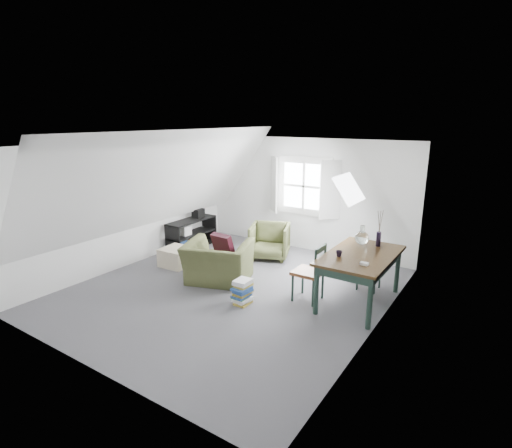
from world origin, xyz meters
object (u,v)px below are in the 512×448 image
Objects in this scene: ottoman at (177,257)px; magazine_stack at (242,292)px; armchair_near at (219,281)px; dining_chair_near at (310,272)px; armchair_far at (269,257)px; dining_chair_far at (369,267)px; dining_table at (361,261)px; media_shelf at (191,235)px.

magazine_stack reaches higher than ottoman.
armchair_near is 1.83m from dining_chair_near.
armchair_far is at bearing 110.28° from magazine_stack.
magazine_stack reaches higher than armchair_near.
armchair_far is at bearing -140.69° from dining_chair_near.
dining_chair_near is at bearing 39.71° from magazine_stack.
dining_chair_far is at bearing 47.40° from magazine_stack.
dining_table is at bearing 107.71° from dining_chair_near.
media_shelf reaches higher than armchair_far.
armchair_near is 0.89× the size of media_shelf.
dining_table reaches higher than ottoman.
ottoman is 2.98m from dining_chair_near.
armchair_far is 1.97m from ottoman.
media_shelf is (-1.77, 1.20, 0.30)m from armchair_near.
media_shelf is at bearing 170.37° from armchair_far.
ottoman is at bearing -62.43° from media_shelf.
armchair_near is at bearing -116.04° from armchair_far.
armchair_far is 2.66m from dining_table.
media_shelf is 3.17m from magazine_stack.
armchair_near is 1.62m from armchair_far.
magazine_stack is (0.79, -2.13, 0.20)m from armchair_far.
armchair_far is 2.39m from dining_chair_far.
dining_chair_near reaches higher than dining_chair_far.
dining_chair_near is 3.67m from media_shelf.
dining_table reaches higher than dining_chair_far.
magazine_stack is (2.67, -1.71, -0.09)m from media_shelf.
ottoman is at bearing 162.22° from magazine_stack.
armchair_near reaches higher than armchair_far.
armchair_near is 0.69× the size of dining_table.
media_shelf is at bearing 147.28° from magazine_stack.
media_shelf is at bearing -53.40° from armchair_near.
armchair_far is at bearing -3.33° from dining_chair_far.
magazine_stack is (2.11, -0.68, 0.02)m from ottoman.
armchair_far is 2.02× the size of magazine_stack.
dining_chair_near reaches higher than magazine_stack.
dining_chair_near is at bearing -62.89° from armchair_far.
dining_table is at bearing 101.35° from dining_chair_far.
dining_chair_near is at bearing 167.12° from armchair_near.
armchair_far is 1.47× the size of ottoman.
ottoman is at bearing 23.36° from dining_chair_far.
armchair_far is at bearing -113.29° from armchair_near.
dining_chair_near is (1.75, 0.19, 0.50)m from armchair_near.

